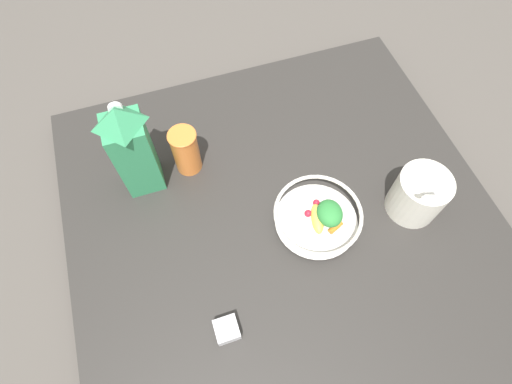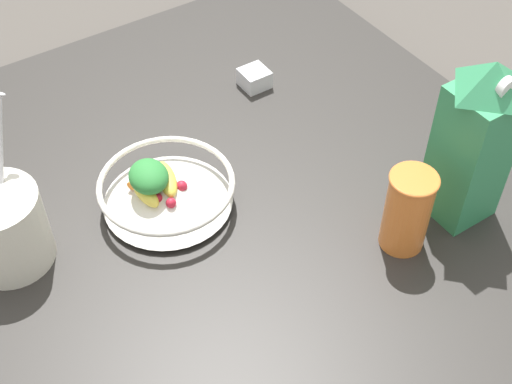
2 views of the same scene
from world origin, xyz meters
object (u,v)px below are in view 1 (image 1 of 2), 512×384
object	(u,v)px
fruit_bowl	(318,216)
drinking_cup	(186,150)
milk_carton	(132,149)
yogurt_tub	(419,193)
spice_jar	(227,330)

from	to	relation	value
fruit_bowl	drinking_cup	world-z (taller)	drinking_cup
milk_carton	yogurt_tub	bearing A→B (deg)	154.89
milk_carton	spice_jar	distance (m)	0.48
milk_carton	spice_jar	world-z (taller)	milk_carton
milk_carton	yogurt_tub	xyz separation A→B (m)	(-0.65, 0.30, -0.07)
milk_carton	fruit_bowl	bearing A→B (deg)	145.90
drinking_cup	spice_jar	xyz separation A→B (m)	(0.03, 0.46, -0.06)
yogurt_tub	spice_jar	bearing A→B (deg)	15.45
fruit_bowl	spice_jar	xyz separation A→B (m)	(0.30, 0.19, -0.02)
yogurt_tub	drinking_cup	size ratio (longest dim) A/B	1.73
drinking_cup	spice_jar	size ratio (longest dim) A/B	2.74
spice_jar	milk_carton	bearing A→B (deg)	-77.86
fruit_bowl	drinking_cup	xyz separation A→B (m)	(0.27, -0.27, 0.04)
yogurt_tub	spice_jar	size ratio (longest dim) A/B	4.75
drinking_cup	yogurt_tub	bearing A→B (deg)	149.42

